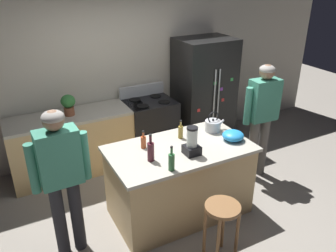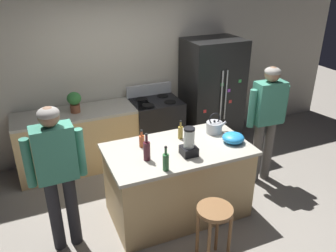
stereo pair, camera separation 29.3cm
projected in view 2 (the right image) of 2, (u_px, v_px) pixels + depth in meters
ground_plane at (177, 211)px, 4.35m from camera, size 14.00×14.00×0.00m
back_wall at (127, 69)px, 5.40m from camera, size 8.00×0.10×2.70m
kitchen_island at (178, 181)px, 4.15m from camera, size 1.67×0.94×0.92m
back_counter_run at (87, 139)px, 5.16m from camera, size 2.00×0.64×0.92m
refrigerator at (212, 94)px, 5.68m from camera, size 0.90×0.73×1.80m
stove_range at (156, 127)px, 5.53m from camera, size 0.76×0.65×1.10m
person_by_island_left at (57, 167)px, 3.42m from camera, size 0.59×0.23×1.65m
person_by_sink_right at (267, 114)px, 4.60m from camera, size 0.59×0.25×1.67m
bar_stool at (214, 221)px, 3.41m from camera, size 0.36×0.36×0.68m
potted_plant at (74, 101)px, 4.85m from camera, size 0.20×0.20×0.30m
blender_appliance at (189, 144)px, 3.76m from camera, size 0.17×0.17×0.33m
bottle_olive_oil at (166, 161)px, 3.49m from camera, size 0.07×0.07×0.28m
bottle_wine at (147, 150)px, 3.67m from camera, size 0.08×0.08×0.32m
bottle_cooking_sauce at (142, 141)px, 3.95m from camera, size 0.06×0.06×0.22m
bottle_vinegar at (180, 132)px, 4.14m from camera, size 0.06×0.06×0.24m
mixing_bowl at (233, 138)px, 4.06m from camera, size 0.26×0.26×0.12m
tea_kettle at (214, 127)px, 4.30m from camera, size 0.28×0.20×0.27m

